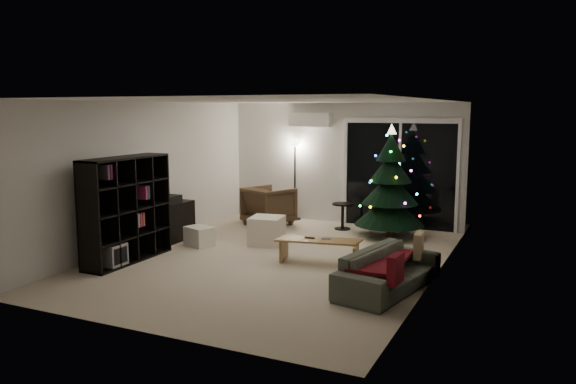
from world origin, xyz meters
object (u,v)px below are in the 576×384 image
Objects in this scene: media_cabinet at (168,223)px; armchair at (269,206)px; coffee_table at (319,252)px; christmas_tree at (390,181)px; bookshelf at (116,208)px; sofa at (389,270)px.

media_cabinet is 1.27× the size of armchair.
coffee_table is 0.60× the size of christmas_tree.
bookshelf is at bearing 96.63° from armchair.
armchair reaches higher than media_cabinet.
armchair is at bearing 120.23° from coffee_table.
coffee_table is 2.49m from christmas_tree.
christmas_tree is (3.50, 2.05, 0.70)m from media_cabinet.
armchair reaches higher than coffee_table.
media_cabinet is 2.32m from armchair.
christmas_tree is (0.50, 2.28, 0.85)m from coffee_table.
sofa is 1.50m from coffee_table.
bookshelf is at bearing -90.79° from media_cabinet.
coffee_table is at bearing 71.17° from sofa.
christmas_tree is at bearing 62.17° from bookshelf.
sofa is (4.30, 0.32, -0.55)m from bookshelf.
christmas_tree is at bearing 66.81° from coffee_table.
christmas_tree is at bearing 29.56° from media_cabinet.
bookshelf is 0.78× the size of christmas_tree.
sofa is (4.30, -0.99, -0.08)m from media_cabinet.
christmas_tree reaches higher than bookshelf.
media_cabinet is 0.61× the size of sofa.
media_cabinet is at bearing 88.56° from sofa.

